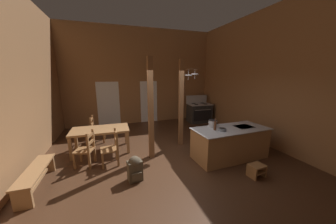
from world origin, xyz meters
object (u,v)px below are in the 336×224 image
bench_along_left_wall (36,175)px  backpack (135,168)px  stockpot_on_counter (213,123)px  dining_table (100,132)px  bottle_tall_on_counter (215,126)px  mixing_bowl_on_counter (222,130)px  ladderback_chair_at_table_end (111,148)px  ladderback_chair_by_post (86,149)px  kitchen_island (230,143)px  step_stool (257,170)px  ladderback_chair_near_window (96,130)px  stove_range (199,113)px

bench_along_left_wall → backpack: (2.03, -0.42, 0.01)m
bench_along_left_wall → stockpot_on_counter: stockpot_on_counter is taller
dining_table → bench_along_left_wall: size_ratio=1.20×
bottle_tall_on_counter → mixing_bowl_on_counter: bearing=-40.4°
dining_table → bottle_tall_on_counter: (3.02, -1.64, 0.37)m
ladderback_chair_at_table_end → dining_table: bearing=107.3°
ladderback_chair_by_post → bench_along_left_wall: 1.15m
kitchen_island → stockpot_on_counter: stockpot_on_counter is taller
step_stool → mixing_bowl_on_counter: bearing=112.2°
step_stool → ladderback_chair_near_window: 5.16m
ladderback_chair_near_window → ladderback_chair_by_post: bearing=-95.2°
backpack → mixing_bowl_on_counter: size_ratio=2.84×
bench_along_left_wall → mixing_bowl_on_counter: bearing=-3.6°
ladderback_chair_by_post → backpack: 1.58m
bottle_tall_on_counter → ladderback_chair_by_post: bearing=166.0°
ladderback_chair_near_window → ladderback_chair_at_table_end: same height
kitchen_island → bottle_tall_on_counter: (-0.53, 0.01, 0.58)m
dining_table → mixing_bowl_on_counter: 3.64m
mixing_bowl_on_counter → kitchen_island: bearing=17.7°
step_stool → backpack: bearing=164.4°
step_stool → ladderback_chair_by_post: size_ratio=0.40×
kitchen_island → step_stool: size_ratio=5.75×
stove_range → bottle_tall_on_counter: 4.06m
stockpot_on_counter → step_stool: bearing=-72.6°
ladderback_chair_near_window → ladderback_chair_at_table_end: size_ratio=1.00×
stockpot_on_counter → mixing_bowl_on_counter: 0.42m
ladderback_chair_at_table_end → bottle_tall_on_counter: 2.87m
dining_table → step_stool: bearing=-37.0°
ladderback_chair_near_window → mixing_bowl_on_counter: 4.30m
ladderback_chair_at_table_end → bench_along_left_wall: size_ratio=0.67×
ladderback_chair_at_table_end → backpack: 1.08m
kitchen_island → stockpot_on_counter: 0.75m
mixing_bowl_on_counter → bottle_tall_on_counter: bottle_tall_on_counter is taller
step_stool → dining_table: 4.46m
stove_range → ladderback_chair_by_post: bearing=-149.7°
dining_table → bench_along_left_wall: (-1.25, -1.49, -0.35)m
step_stool → mixing_bowl_on_counter: 1.23m
stockpot_on_counter → mixing_bowl_on_counter: stockpot_on_counter is taller
ladderback_chair_by_post → mixing_bowl_on_counter: 3.67m
mixing_bowl_on_counter → bench_along_left_wall: bearing=176.4°
ladderback_chair_near_window → ladderback_chair_by_post: size_ratio=1.00×
dining_table → bottle_tall_on_counter: 3.46m
dining_table → ladderback_chair_at_table_end: size_ratio=1.81×
ladderback_chair_near_window → bottle_tall_on_counter: 4.12m
step_stool → stockpot_on_counter: 1.60m
kitchen_island → bench_along_left_wall: size_ratio=1.54×
ladderback_chair_near_window → stockpot_on_counter: (3.31, -2.24, 0.54)m
stove_range → step_stool: size_ratio=3.45×
bench_along_left_wall → step_stool: bearing=-13.9°
ladderback_chair_near_window → backpack: ladderback_chair_near_window is taller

